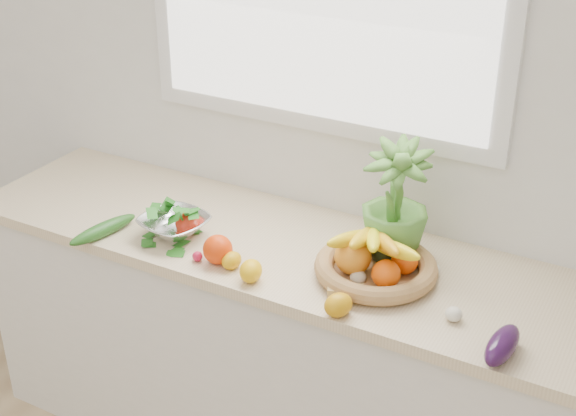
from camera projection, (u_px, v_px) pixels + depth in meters
The scene contains 18 objects.
back_wall at pixel (321, 87), 2.69m from camera, with size 4.50×0.02×2.70m, color white.
counter_cabinet at pixel (279, 355), 2.88m from camera, with size 2.20×0.58×0.86m, color silver.
countertop at pixel (278, 247), 2.67m from camera, with size 2.24×0.62×0.04m, color beige.
orange_loose at pixel (218, 249), 2.53m from camera, with size 0.09×0.09×0.09m, color red.
lemon_a at pixel (232, 260), 2.50m from camera, with size 0.06×0.07×0.06m, color #D69A0B.
lemon_b at pixel (338, 305), 2.27m from camera, with size 0.07×0.09×0.07m, color orange.
lemon_c at pixel (251, 271), 2.44m from camera, with size 0.07×0.09×0.07m, color #F4B50D.
apple at pixel (187, 222), 2.70m from camera, with size 0.08×0.08×0.08m, color red.
ginger at pixel (345, 292), 2.37m from camera, with size 0.11×0.04×0.03m, color tan.
garlic_a at pixel (358, 277), 2.43m from camera, with size 0.05×0.05×0.04m, color silver.
garlic_b at pixel (432, 269), 2.47m from camera, with size 0.05×0.05×0.04m, color silver.
garlic_c at pixel (454, 314), 2.26m from camera, with size 0.05×0.05×0.04m, color silver.
eggplant at pixel (502, 345), 2.11m from camera, with size 0.07×0.19×0.07m, color #290E34.
cucumber at pixel (103, 230), 2.69m from camera, with size 0.05×0.27×0.05m, color #234F17.
radish at pixel (197, 256), 2.55m from camera, with size 0.03×0.03×0.03m, color red.
potted_herb at pixel (395, 200), 2.47m from camera, with size 0.21×0.21×0.38m, color #4F8A32.
fruit_basket at pixel (375, 261), 2.45m from camera, with size 0.50×0.50×0.19m.
colander_with_spinach at pixel (174, 221), 2.67m from camera, with size 0.26×0.26×0.12m.
Camera 1 is at (1.14, -0.05, 2.23)m, focal length 50.00 mm.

